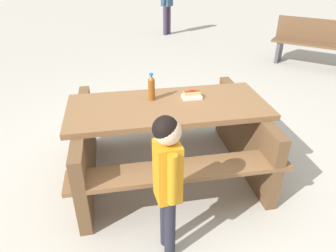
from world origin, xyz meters
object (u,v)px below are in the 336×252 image
Objects in this scene: hotdog_tray at (192,95)px; soda_bottle at (151,88)px; child_in_coat at (167,172)px; park_bench_near at (315,42)px; picnic_table at (168,133)px.

soda_bottle is at bearing 162.03° from hotdog_tray.
child_in_coat is (-0.62, -0.91, -0.06)m from hotdog_tray.
park_bench_near reaches higher than hotdog_tray.
picnic_table is at bearing -151.94° from park_bench_near.
child_in_coat is at bearing -124.14° from hotdog_tray.
picnic_table is at bearing -56.77° from soda_bottle.
soda_bottle is at bearing -154.34° from park_bench_near.
child_in_coat reaches higher than picnic_table.
picnic_table is 1.82× the size of child_in_coat.
park_bench_near is (3.93, 1.89, -0.42)m from soda_bottle.
park_bench_near is at bearing 28.06° from picnic_table.
soda_bottle reaches higher than picnic_table.
hotdog_tray is 0.17× the size of child_in_coat.
picnic_table is 0.46m from soda_bottle.
child_in_coat is (-0.36, -0.87, 0.28)m from picnic_table.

